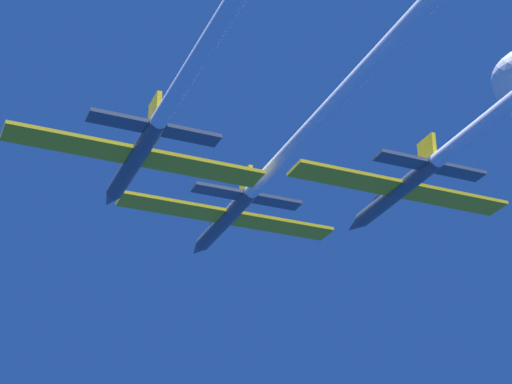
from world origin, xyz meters
TOP-DOWN VIEW (x-y plane):
  - jet_lead at (-0.49, -15.72)m, footprint 17.02×53.21m
  - jet_left_wing at (-10.06, -25.85)m, footprint 17.02×56.76m
  - jet_right_wing at (9.31, -21.67)m, footprint 17.02×46.02m

SIDE VIEW (x-z plane):
  - jet_left_wing at x=-10.06m, z-range -2.08..0.74m
  - jet_lead at x=-0.49m, z-range -1.07..1.74m
  - jet_right_wing at x=9.31m, z-range -1.00..1.82m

